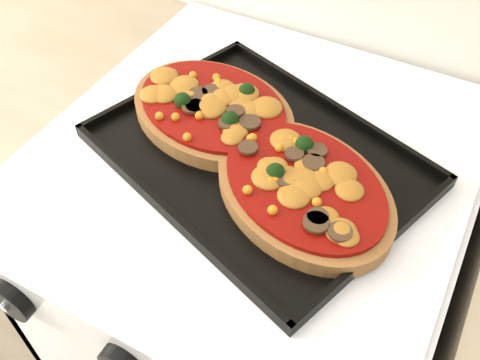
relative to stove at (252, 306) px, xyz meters
The scene contains 6 objects.
stove is the anchor object (origin of this frame).
control_panel 0.51m from the stove, 90.00° to the right, with size 0.60×0.02×0.09m, color silver.
knob_left 0.55m from the stove, 116.81° to the right, with size 0.06×0.06×0.02m, color black.
baking_tray 0.47m from the stove, 64.20° to the right, with size 0.42×0.31×0.02m, color black.
pizza_left 0.49m from the stove, behind, with size 0.26×0.19×0.04m, color #905F31, non-canonical shape.
pizza_right 0.50m from the stove, 33.30° to the right, with size 0.26×0.19×0.04m, color #905F31, non-canonical shape.
Camera 1 is at (0.21, 1.21, 1.44)m, focal length 40.00 mm.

